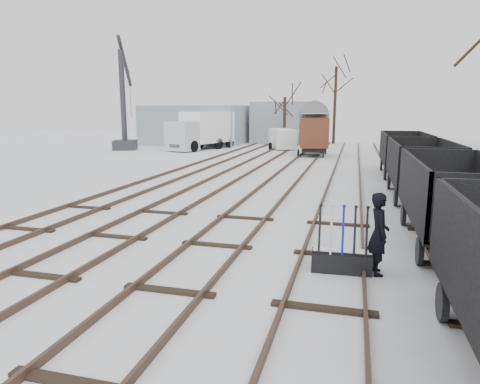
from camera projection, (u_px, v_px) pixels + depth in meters
The scene contains 15 objects.
ground at pixel (169, 292), 8.43m from camera, with size 120.00×120.00×0.00m, color white.
tracks at pixel (283, 180), 21.39m from camera, with size 13.90×52.00×0.16m.
shed_left at pixel (197, 124), 45.50m from camera, with size 10.00×8.00×4.10m.
shed_right at pixel (287, 122), 46.96m from camera, with size 7.00×6.00×4.50m.
ground_frame at pixel (342, 260), 9.43m from camera, with size 1.32×0.48×1.49m.
worker at pixel (379, 234), 9.22m from camera, with size 0.66×0.43×1.81m, color black.
freight_wagon_b at pixel (454, 213), 11.22m from camera, with size 2.27×5.67×2.32m.
freight_wagon_c at pixel (420, 177), 17.29m from camera, with size 2.27×5.67×2.32m.
freight_wagon_d at pixel (404, 159), 23.36m from camera, with size 2.27×5.67×2.32m.
box_van_wagon at pixel (313, 131), 33.54m from camera, with size 2.92×4.62×3.30m.
lorry at pixel (202, 130), 38.91m from camera, with size 4.02×7.85×3.41m.
panel_van at pixel (282, 139), 39.60m from camera, with size 3.21×4.50×1.82m.
crane at pixel (125, 121), 38.52m from camera, with size 2.52×5.88×9.86m.
tree_far_left at pixel (284, 122), 41.43m from camera, with size 0.30×0.30×4.78m, color black.
tree_far_right at pixel (335, 106), 44.86m from camera, with size 0.30×0.30×7.97m, color black.
Camera 1 is at (3.40, -7.27, 3.53)m, focal length 32.00 mm.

